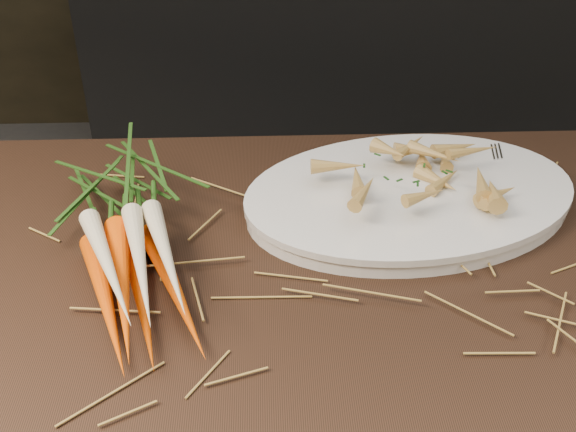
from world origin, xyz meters
name	(u,v)px	position (x,y,z in m)	size (l,w,h in m)	color
back_counter	(332,58)	(0.30, 2.18, 0.42)	(1.82, 0.62, 0.84)	black
straw_bedding	(246,253)	(0.00, 0.30, 0.91)	(1.40, 0.60, 0.02)	olive
root_veg_bunch	(125,217)	(-0.16, 0.34, 0.94)	(0.26, 0.49, 0.09)	#EC4700
serving_platter	(409,200)	(0.24, 0.42, 0.91)	(0.49, 0.33, 0.03)	white
roasted_veg_heap	(412,176)	(0.24, 0.42, 0.95)	(0.24, 0.17, 0.05)	#C09446
serving_fork	(525,184)	(0.42, 0.43, 0.93)	(0.02, 0.19, 0.00)	silver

